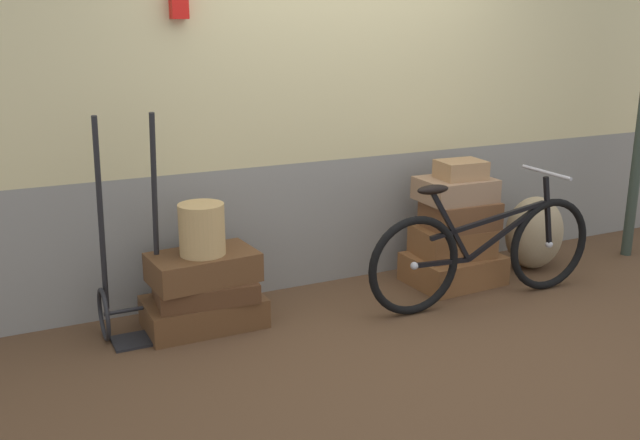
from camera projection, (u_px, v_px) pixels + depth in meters
name	position (u px, v px, depth m)	size (l,w,h in m)	color
ground	(389.00, 322.00, 4.52)	(8.76, 5.20, 0.06)	#513823
station_building	(332.00, 70.00, 4.85)	(6.76, 0.74, 2.96)	gray
suitcase_0	(204.00, 312.00, 4.37)	(0.71, 0.44, 0.18)	brown
suitcase_1	(206.00, 291.00, 4.31)	(0.60, 0.37, 0.12)	#4C2D19
suitcase_2	(203.00, 267.00, 4.28)	(0.63, 0.38, 0.18)	brown
suitcase_3	(453.00, 268.00, 5.09)	(0.63, 0.49, 0.20)	brown
suitcase_4	(452.00, 241.00, 5.05)	(0.51, 0.40, 0.20)	brown
suitcase_5	(460.00, 214.00, 5.00)	(0.47, 0.37, 0.19)	brown
suitcase_6	(455.00, 189.00, 4.97)	(0.49, 0.39, 0.16)	#937051
suitcase_7	(461.00, 170.00, 4.92)	(0.31, 0.24, 0.13)	#9E754C
wicker_basket	(202.00, 229.00, 4.20)	(0.27, 0.27, 0.31)	tan
luggage_trolley	(134.00, 288.00, 4.18)	(0.39, 0.38, 1.33)	black
burlap_sack	(534.00, 233.00, 5.34)	(0.45, 0.38, 0.55)	#9E8966
bicycle	(484.00, 251.00, 4.68)	(1.73, 0.46, 0.85)	black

